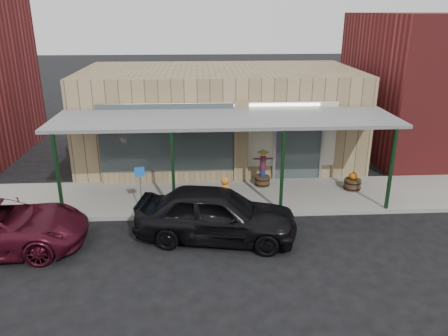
{
  "coord_description": "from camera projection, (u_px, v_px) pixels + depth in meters",
  "views": [
    {
      "loc": [
        -0.89,
        -11.27,
        6.63
      ],
      "look_at": [
        -0.11,
        2.6,
        1.58
      ],
      "focal_mm": 35.0,
      "sensor_mm": 36.0,
      "label": 1
    }
  ],
  "objects": [
    {
      "name": "storefront",
      "position": [
        219.0,
        116.0,
        19.83
      ],
      "size": [
        12.0,
        6.25,
        4.2
      ],
      "color": "tan",
      "rests_on": "ground"
    },
    {
      "name": "awning",
      "position": [
        226.0,
        120.0,
        15.2
      ],
      "size": [
        12.0,
        3.0,
        3.04
      ],
      "color": "slate",
      "rests_on": "ground"
    },
    {
      "name": "barrel_pumpkin",
      "position": [
        352.0,
        183.0,
        16.65
      ],
      "size": [
        0.77,
        0.77,
        0.73
      ],
      "rotation": [
        0.0,
        0.0,
        -0.28
      ],
      "color": "#4C311E",
      "rests_on": "sidewalk"
    },
    {
      "name": "block_buildings_near",
      "position": [
        261.0,
        75.0,
        20.34
      ],
      "size": [
        61.0,
        8.0,
        8.0
      ],
      "color": "maroon",
      "rests_on": "ground"
    },
    {
      "name": "sidewalk",
      "position": [
        225.0,
        197.0,
        16.24
      ],
      "size": [
        40.0,
        3.2,
        0.15
      ],
      "primitive_type": "cube",
      "color": "gray",
      "rests_on": "ground"
    },
    {
      "name": "ground",
      "position": [
        233.0,
        248.0,
        12.88
      ],
      "size": [
        120.0,
        120.0,
        0.0
      ],
      "primitive_type": "plane",
      "color": "black",
      "rests_on": "ground"
    },
    {
      "name": "barrel_scarecrow",
      "position": [
        263.0,
        173.0,
        16.95
      ],
      "size": [
        0.87,
        0.73,
        1.48
      ],
      "rotation": [
        0.0,
        0.0,
        0.35
      ],
      "color": "#4C311E",
      "rests_on": "sidewalk"
    },
    {
      "name": "parked_sedan",
      "position": [
        216.0,
        214.0,
        13.18
      ],
      "size": [
        5.14,
        2.8,
        1.66
      ],
      "rotation": [
        0.0,
        0.0,
        1.39
      ],
      "color": "black",
      "rests_on": "ground"
    },
    {
      "name": "handicap_sign",
      "position": [
        140.0,
        183.0,
        14.58
      ],
      "size": [
        0.33,
        0.1,
        1.59
      ],
      "rotation": [
        0.0,
        0.0,
        0.23
      ],
      "color": "gray",
      "rests_on": "sidewalk"
    }
  ]
}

